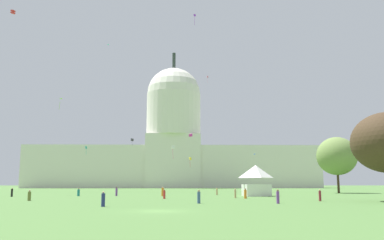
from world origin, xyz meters
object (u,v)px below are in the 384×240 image
(person_tan_back_right, at_px, (217,192))
(person_purple_near_tree_east, at_px, (278,197))
(person_black_lawn_far_right, at_px, (12,193))
(kite_turquoise_low, at_px, (86,148))
(person_tan_mid_center, at_px, (235,194))
(capitol_building, at_px, (173,146))
(kite_violet_high, at_px, (195,17))
(person_purple_lawn_far_left, at_px, (116,192))
(kite_cyan_high, at_px, (107,45))
(event_tent, at_px, (256,180))
(kite_red_high, at_px, (13,12))
(kite_white_low, at_px, (173,147))
(kite_pink_high, at_px, (208,77))
(person_denim_edge_east, at_px, (199,197))
(person_maroon_mid_right, at_px, (320,196))
(person_teal_aisle_center, at_px, (78,193))
(person_navy_near_tent, at_px, (103,200))
(kite_yellow_low, at_px, (190,159))
(person_orange_deep_crowd, at_px, (245,194))
(person_orange_front_left, at_px, (163,192))
(kite_magenta_mid, at_px, (191,135))
(kite_blue_low, at_px, (256,155))
(tree_east_mid, at_px, (337,156))
(person_olive_edge_west, at_px, (29,196))
(kite_lime_mid, at_px, (59,100))
(kite_black_mid, at_px, (132,140))

(person_tan_back_right, distance_m, person_purple_near_tree_east, 36.95)
(person_black_lawn_far_right, height_order, kite_turquoise_low, kite_turquoise_low)
(person_tan_mid_center, bearing_deg, person_purple_near_tree_east, 76.85)
(capitol_building, height_order, kite_violet_high, capitol_building)
(person_purple_lawn_far_left, distance_m, kite_cyan_high, 80.83)
(event_tent, relative_size, kite_red_high, 5.91)
(kite_white_low, xyz_separation_m, kite_pink_high, (13.93, 81.64, 39.27))
(capitol_building, bearing_deg, person_denim_edge_east, -87.88)
(person_maroon_mid_right, relative_size, person_teal_aisle_center, 1.09)
(kite_violet_high, bearing_deg, person_black_lawn_far_right, -104.15)
(person_navy_near_tent, bearing_deg, kite_yellow_low, -60.67)
(person_maroon_mid_right, xyz_separation_m, kite_white_low, (-21.07, 41.77, 10.25))
(person_purple_lawn_far_left, xyz_separation_m, person_black_lawn_far_right, (-18.38, -4.16, -0.07))
(kite_violet_high, bearing_deg, person_orange_deep_crowd, -52.06)
(person_orange_front_left, distance_m, person_black_lawn_far_right, 27.52)
(kite_magenta_mid, bearing_deg, person_black_lawn_far_right, -80.41)
(person_black_lawn_far_right, xyz_separation_m, kite_pink_high, (42.93, 103.67, 49.54))
(person_tan_back_right, xyz_separation_m, kite_white_low, (-9.45, 11.81, 10.34))
(kite_pink_high, xyz_separation_m, kite_blue_low, (7.98, -72.55, -40.52))
(tree_east_mid, relative_size, person_orange_front_left, 7.75)
(person_orange_front_left, xyz_separation_m, person_tan_back_right, (11.05, 7.61, -0.14))
(event_tent, distance_m, tree_east_mid, 33.89)
(person_orange_front_left, bearing_deg, person_navy_near_tent, 57.96)
(person_denim_edge_east, distance_m, kite_white_low, 49.09)
(event_tent, distance_m, kite_blue_low, 29.47)
(kite_magenta_mid, bearing_deg, person_navy_near_tent, -62.22)
(kite_magenta_mid, height_order, kite_blue_low, kite_magenta_mid)
(capitol_building, relative_size, kite_white_low, 46.32)
(event_tent, xyz_separation_m, kite_pink_high, (-2.48, 100.72, 47.22))
(person_olive_edge_west, bearing_deg, kite_magenta_mid, -173.65)
(kite_lime_mid, bearing_deg, person_orange_front_left, 13.29)
(kite_white_low, distance_m, kite_red_high, 49.28)
(kite_turquoise_low, relative_size, kite_pink_high, 0.93)
(person_tan_mid_center, distance_m, kite_black_mid, 102.29)
(person_navy_near_tent, xyz_separation_m, kite_turquoise_low, (-25.17, 100.50, 14.08))
(person_tan_mid_center, distance_m, kite_blue_low, 41.51)
(kite_pink_high, bearing_deg, kite_lime_mid, 45.21)
(person_purple_lawn_far_left, bearing_deg, kite_blue_low, 18.11)
(kite_violet_high, bearing_deg, kite_lime_mid, -147.53)
(kite_violet_high, bearing_deg, person_orange_front_left, -72.47)
(person_denim_edge_east, xyz_separation_m, kite_pink_high, (9.90, 129.47, 49.53))
(person_orange_deep_crowd, relative_size, person_maroon_mid_right, 1.00)
(person_denim_edge_east, relative_size, kite_turquoise_low, 0.56)
(tree_east_mid, relative_size, kite_violet_high, 4.02)
(person_orange_front_left, xyz_separation_m, kite_cyan_high, (-23.31, 62.83, 50.74))
(kite_white_low, bearing_deg, kite_lime_mid, 62.00)
(person_purple_lawn_far_left, distance_m, person_black_lawn_far_right, 18.84)
(person_denim_edge_east, bearing_deg, tree_east_mid, 157.57)
(kite_yellow_low, bearing_deg, person_teal_aisle_center, 129.91)
(person_teal_aisle_center, height_order, kite_lime_mid, kite_lime_mid)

